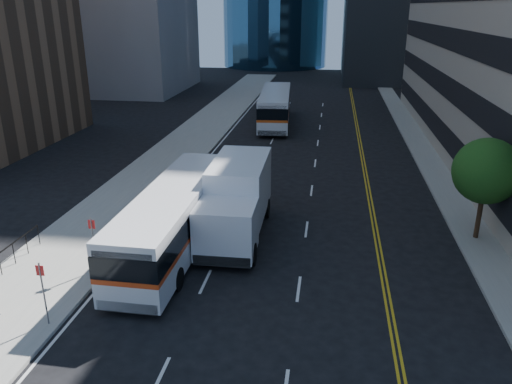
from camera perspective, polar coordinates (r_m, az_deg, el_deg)
ground at (r=19.63m, az=2.99°, el=-13.89°), size 160.00×160.00×0.00m
sidewalk_west at (r=44.23m, az=-7.42°, el=5.89°), size 5.00×90.00×0.15m
sidewalk_east at (r=43.26m, az=18.39°, el=4.68°), size 2.00×90.00×0.15m
street_tree at (r=26.38m, az=24.86°, el=2.17°), size 3.20×3.20×5.10m
bus_front at (r=24.01m, az=-9.25°, el=-2.81°), size 2.74×12.04×3.10m
bus_rear at (r=50.12m, az=2.21°, el=9.76°), size 3.65×12.83×3.27m
box_truck at (r=25.05m, az=-2.23°, el=-0.87°), size 2.84×7.84×3.73m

